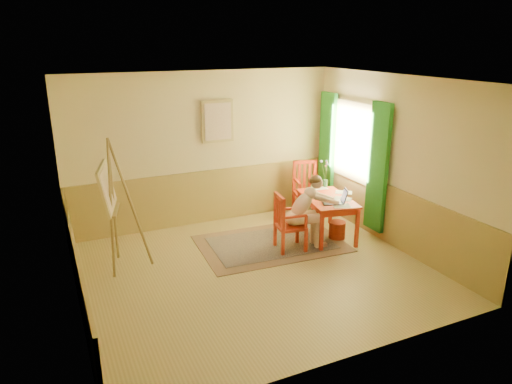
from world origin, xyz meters
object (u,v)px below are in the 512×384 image
chair_back (306,189)px  table (327,202)px  figure (306,209)px  laptop (336,200)px  easel (110,193)px  chair_left (288,223)px

chair_back → table: bearing=-101.7°
figure → laptop: size_ratio=2.71×
easel → chair_left: bearing=-11.8°
table → easel: size_ratio=0.65×
chair_left → chair_back: size_ratio=0.91×
chair_back → laptop: 1.42m
figure → easel: bearing=168.8°
figure → easel: (-2.97, 0.59, 0.50)m
table → easel: easel is taller
chair_back → easel: 3.88m
chair_left → figure: (0.32, -0.03, 0.20)m
chair_back → easel: bearing=-169.0°
figure → laptop: 0.55m
table → figure: 0.62m
figure → easel: 3.07m
easel → table: bearing=-5.5°
table → figure: (-0.56, -0.25, 0.05)m
chair_back → laptop: bearing=-100.2°
chair_left → easel: 2.79m
chair_back → figure: (-0.79, -1.32, 0.15)m
table → figure: figure is taller
chair_back → figure: size_ratio=0.86×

